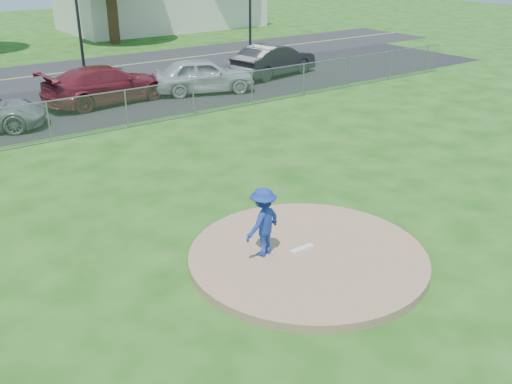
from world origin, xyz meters
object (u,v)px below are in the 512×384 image
Objects in this scene: traffic_signal_right at (253,2)px; pitcher at (263,222)px; parked_car_darkred at (106,84)px; parked_car_charcoal at (274,60)px; commercial_building at (162,2)px; parked_car_pearl at (203,75)px.

traffic_signal_right is 3.50× the size of pitcher.
parked_car_darkred is 1.12× the size of parked_car_charcoal.
pitcher is 0.28× the size of parked_car_darkred.
traffic_signal_right is at bearing -96.29° from commercial_building.
pitcher reaches higher than parked_car_charcoal.
commercial_building reaches higher than pitcher.
parked_car_darkred is at bearing -116.00° from pitcher.
commercial_building is at bearing 83.71° from traffic_signal_right.
commercial_building is at bearing -38.63° from parked_car_darkred.
pitcher is at bearing 172.22° from parked_car_pearl.
pitcher is 15.81m from parked_car_darkred.
parked_car_pearl is at bearing -132.38° from pitcher.
parked_car_pearl is at bearing -139.16° from traffic_signal_right.
commercial_building is 16.14m from traffic_signal_right.
commercial_building is at bearing -22.54° from parked_car_charcoal.
commercial_building is 3.17× the size of parked_car_charcoal.
parked_car_pearl is at bearing -112.81° from commercial_building.
pitcher is (-15.08, -21.44, -2.36)m from traffic_signal_right.
parked_car_charcoal is (-2.63, -5.63, -2.50)m from traffic_signal_right.
parked_car_charcoal reaches higher than parked_car_darkred.
traffic_signal_right is (-1.76, -16.00, 1.20)m from commercial_building.
commercial_building is 2.93× the size of traffic_signal_right.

